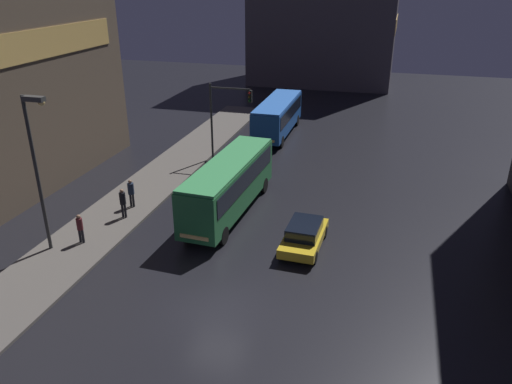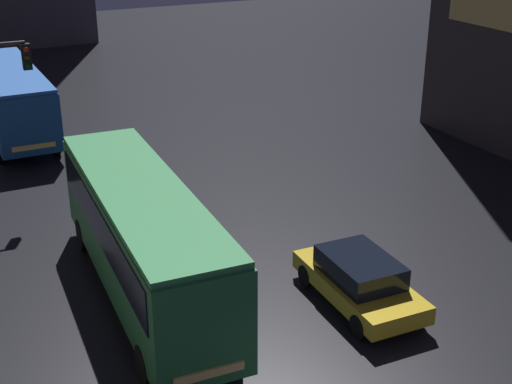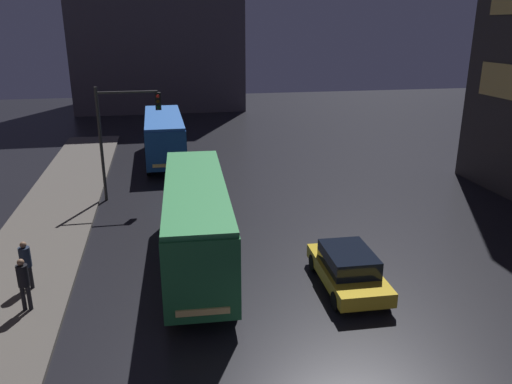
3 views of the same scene
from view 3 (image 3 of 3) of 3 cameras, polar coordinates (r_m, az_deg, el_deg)
The scene contains 8 objects.
sidewalk_left at distance 21.49m, azimuth -24.75°, elevation -7.80°, with size 4.00×48.00×0.15m.
building_far_backdrop at distance 59.94m, azimuth -11.31°, elevation 19.59°, with size 18.07×12.00×20.90m.
bus_near at distance 19.28m, azimuth -6.86°, elevation -2.63°, with size 2.80×10.27×3.36m.
bus_far at distance 35.12m, azimuth -10.47°, elevation 6.63°, with size 2.60×9.74×3.14m.
car_taxi at distance 18.32m, azimuth 10.46°, elevation -8.57°, with size 2.05×4.31×1.43m.
pedestrian_near at distance 17.86m, azimuth -25.04°, elevation -9.11°, with size 0.51×0.51×1.82m.
pedestrian_far at distance 19.22m, azimuth -24.84°, elevation -7.15°, with size 0.53×0.53×1.79m.
traffic_light_main at distance 27.02m, azimuth -15.09°, elevation 7.47°, with size 3.29×0.35×6.04m.
Camera 3 is at (-3.57, -8.79, 8.98)m, focal length 35.00 mm.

